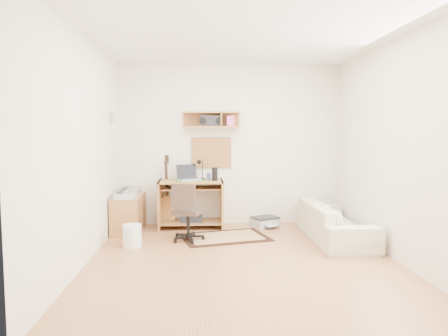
{
  "coord_description": "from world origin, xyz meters",
  "views": [
    {
      "loc": [
        -0.49,
        -4.79,
        1.51
      ],
      "look_at": [
        -0.15,
        1.05,
        1.0
      ],
      "focal_mm": 33.44,
      "sensor_mm": 36.0,
      "label": 1
    }
  ],
  "objects": [
    {
      "name": "back_wall",
      "position": [
        0.0,
        2.0,
        1.3
      ],
      "size": [
        3.6,
        0.01,
        2.6
      ],
      "primitive_type": "cube",
      "color": "silver",
      "rests_on": "ground"
    },
    {
      "name": "music_keyboard",
      "position": [
        -1.58,
        1.55,
        0.59
      ],
      "size": [
        0.28,
        0.88,
        0.08
      ],
      "primitive_type": "cube",
      "color": "#B2B5BA",
      "rests_on": "cabinet"
    },
    {
      "name": "wall_photo",
      "position": [
        -1.79,
        1.5,
        1.72
      ],
      "size": [
        0.02,
        0.2,
        0.15
      ],
      "primitive_type": "cube",
      "color": "#4C8CBF",
      "rests_on": "left_wall"
    },
    {
      "name": "laptop",
      "position": [
        -0.66,
        1.71,
        0.87
      ],
      "size": [
        0.43,
        0.43,
        0.25
      ],
      "primitive_type": null,
      "rotation": [
        0.0,
        0.0,
        0.4
      ],
      "color": "silver",
      "rests_on": "desk"
    },
    {
      "name": "waste_basket",
      "position": [
        -1.38,
        0.66,
        0.15
      ],
      "size": [
        0.29,
        0.29,
        0.29
      ],
      "primitive_type": "cylinder",
      "rotation": [
        0.0,
        0.0,
        -0.21
      ],
      "color": "white",
      "rests_on": "floor"
    },
    {
      "name": "printer",
      "position": [
        0.54,
        1.7,
        0.09
      ],
      "size": [
        0.49,
        0.45,
        0.15
      ],
      "primitive_type": "cube",
      "rotation": [
        0.0,
        0.0,
        0.44
      ],
      "color": "#A5A8AA",
      "rests_on": "floor"
    },
    {
      "name": "floor",
      "position": [
        0.0,
        0.0,
        -0.01
      ],
      "size": [
        3.6,
        4.0,
        0.01
      ],
      "primitive_type": "cube",
      "color": "#B3774A",
      "rests_on": "ground"
    },
    {
      "name": "guitar",
      "position": [
        -1.02,
        1.86,
        0.57
      ],
      "size": [
        0.33,
        0.23,
        1.14
      ],
      "primitive_type": null,
      "rotation": [
        0.0,
        0.0,
        -0.13
      ],
      "color": "#B27136",
      "rests_on": "floor"
    },
    {
      "name": "desk_lamp",
      "position": [
        -0.45,
        1.87,
        0.91
      ],
      "size": [
        0.1,
        0.1,
        0.31
      ],
      "primitive_type": null,
      "color": "black",
      "rests_on": "desk"
    },
    {
      "name": "wall_shelf",
      "position": [
        -0.3,
        1.88,
        1.7
      ],
      "size": [
        0.9,
        0.25,
        0.26
      ],
      "primitive_type": "cube",
      "color": "#AE783D",
      "rests_on": "back_wall"
    },
    {
      "name": "task_chair",
      "position": [
        -0.66,
        0.92,
        0.41
      ],
      "size": [
        0.54,
        0.54,
        0.82
      ],
      "primitive_type": null,
      "rotation": [
        0.0,
        0.0,
        -0.35
      ],
      "color": "#362920",
      "rests_on": "floor"
    },
    {
      "name": "desk",
      "position": [
        -0.63,
        1.73,
        0.38
      ],
      "size": [
        1.0,
        0.55,
        0.75
      ],
      "primitive_type": null,
      "color": "#AE783D",
      "rests_on": "floor"
    },
    {
      "name": "right_wall",
      "position": [
        1.8,
        0.0,
        1.3
      ],
      "size": [
        0.01,
        4.0,
        2.6
      ],
      "primitive_type": "cube",
      "color": "silver",
      "rests_on": "ground"
    },
    {
      "name": "ceiling",
      "position": [
        0.0,
        0.0,
        2.6
      ],
      "size": [
        3.6,
        4.0,
        0.01
      ],
      "primitive_type": "cube",
      "color": "white",
      "rests_on": "ground"
    },
    {
      "name": "sofa",
      "position": [
        1.38,
        0.86,
        0.35
      ],
      "size": [
        0.52,
        1.77,
        0.69
      ],
      "primitive_type": "imported",
      "rotation": [
        0.0,
        0.0,
        1.57
      ],
      "color": "#C1BC99",
      "rests_on": "floor"
    },
    {
      "name": "cork_board",
      "position": [
        -0.3,
        1.98,
        1.17
      ],
      "size": [
        0.64,
        0.03,
        0.49
      ],
      "primitive_type": "cube",
      "color": "#B27A59",
      "rests_on": "back_wall"
    },
    {
      "name": "boombox",
      "position": [
        -0.31,
        1.87,
        1.68
      ],
      "size": [
        0.34,
        0.16,
        0.18
      ],
      "primitive_type": "cube",
      "color": "black",
      "rests_on": "wall_shelf"
    },
    {
      "name": "left_wall",
      "position": [
        -1.8,
        0.0,
        1.3
      ],
      "size": [
        0.01,
        4.0,
        2.6
      ],
      "primitive_type": "cube",
      "color": "silver",
      "rests_on": "ground"
    },
    {
      "name": "speaker",
      "position": [
        -0.26,
        1.68,
        0.85
      ],
      "size": [
        0.09,
        0.09,
        0.2
      ],
      "primitive_type": "cylinder",
      "color": "black",
      "rests_on": "desk"
    },
    {
      "name": "pencil_cup",
      "position": [
        -0.35,
        1.83,
        0.8
      ],
      "size": [
        0.07,
        0.07,
        0.1
      ],
      "primitive_type": "cylinder",
      "color": "#3754A7",
      "rests_on": "desk"
    },
    {
      "name": "rug",
      "position": [
        -0.14,
        1.05,
        0.01
      ],
      "size": [
        1.35,
        1.07,
        0.02
      ],
      "primitive_type": "cube",
      "rotation": [
        0.0,
        0.0,
        0.25
      ],
      "color": "beige",
      "rests_on": "floor"
    },
    {
      "name": "cabinet",
      "position": [
        -1.58,
        1.55,
        0.28
      ],
      "size": [
        0.4,
        0.9,
        0.55
      ],
      "primitive_type": "cube",
      "color": "#AE783D",
      "rests_on": "floor"
    }
  ]
}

